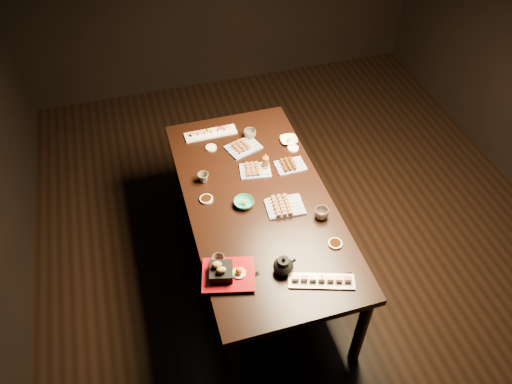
# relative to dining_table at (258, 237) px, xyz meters

# --- Properties ---
(ground) EXTENTS (5.00, 5.00, 0.00)m
(ground) POSITION_rel_dining_table_xyz_m (0.39, 0.00, -0.38)
(ground) COLOR black
(ground) RESTS_ON ground
(dining_table) EXTENTS (1.15, 1.91, 0.75)m
(dining_table) POSITION_rel_dining_table_xyz_m (0.00, 0.00, 0.00)
(dining_table) COLOR black
(dining_table) RESTS_ON ground
(sushi_platter_near) EXTENTS (0.38, 0.21, 0.04)m
(sushi_platter_near) POSITION_rel_dining_table_xyz_m (0.16, -0.69, 0.40)
(sushi_platter_near) COLOR white
(sushi_platter_near) RESTS_ON dining_table
(sushi_platter_far) EXTENTS (0.38, 0.11, 0.05)m
(sushi_platter_far) POSITION_rel_dining_table_xyz_m (-0.15, 0.72, 0.40)
(sushi_platter_far) COLOR white
(sushi_platter_far) RESTS_ON dining_table
(yakitori_plate_center) EXTENTS (0.22, 0.18, 0.05)m
(yakitori_plate_center) POSITION_rel_dining_table_xyz_m (0.05, 0.25, 0.40)
(yakitori_plate_center) COLOR #828EB6
(yakitori_plate_center) RESTS_ON dining_table
(yakitori_plate_right) EXTENTS (0.24, 0.18, 0.06)m
(yakitori_plate_right) POSITION_rel_dining_table_xyz_m (0.14, -0.12, 0.40)
(yakitori_plate_right) COLOR #828EB6
(yakitori_plate_right) RESTS_ON dining_table
(yakitori_plate_left) EXTENTS (0.27, 0.23, 0.06)m
(yakitori_plate_left) POSITION_rel_dining_table_xyz_m (0.04, 0.51, 0.40)
(yakitori_plate_left) COLOR #828EB6
(yakitori_plate_left) RESTS_ON dining_table
(tsukune_plate) EXTENTS (0.20, 0.14, 0.05)m
(tsukune_plate) POSITION_rel_dining_table_xyz_m (0.30, 0.23, 0.40)
(tsukune_plate) COLOR #828EB6
(tsukune_plate) RESTS_ON dining_table
(edamame_bowl_green) EXTENTS (0.17, 0.17, 0.04)m
(edamame_bowl_green) POSITION_rel_dining_table_xyz_m (-0.10, -0.02, 0.39)
(edamame_bowl_green) COLOR #309474
(edamame_bowl_green) RESTS_ON dining_table
(edamame_bowl_cream) EXTENTS (0.13, 0.13, 0.03)m
(edamame_bowl_cream) POSITION_rel_dining_table_xyz_m (0.37, 0.48, 0.39)
(edamame_bowl_cream) COLOR #FAF4CD
(edamame_bowl_cream) RESTS_ON dining_table
(tempura_tray) EXTENTS (0.34, 0.30, 0.11)m
(tempura_tray) POSITION_rel_dining_table_xyz_m (-0.32, -0.51, 0.43)
(tempura_tray) COLOR black
(tempura_tray) RESTS_ON dining_table
(teacup_near_left) EXTENTS (0.08, 0.08, 0.07)m
(teacup_near_left) POSITION_rel_dining_table_xyz_m (-0.36, -0.42, 0.41)
(teacup_near_left) COLOR brown
(teacup_near_left) RESTS_ON dining_table
(teacup_mid_right) EXTENTS (0.10, 0.10, 0.07)m
(teacup_mid_right) POSITION_rel_dining_table_xyz_m (0.33, -0.25, 0.41)
(teacup_mid_right) COLOR brown
(teacup_mid_right) RESTS_ON dining_table
(teacup_far_left) EXTENTS (0.09, 0.09, 0.07)m
(teacup_far_left) POSITION_rel_dining_table_xyz_m (-0.30, 0.26, 0.41)
(teacup_far_left) COLOR brown
(teacup_far_left) RESTS_ON dining_table
(teacup_far_right) EXTENTS (0.12, 0.12, 0.07)m
(teacup_far_right) POSITION_rel_dining_table_xyz_m (0.12, 0.60, 0.41)
(teacup_far_right) COLOR brown
(teacup_far_right) RESTS_ON dining_table
(teapot) EXTENTS (0.15, 0.15, 0.11)m
(teapot) POSITION_rel_dining_table_xyz_m (-0.02, -0.56, 0.43)
(teapot) COLOR black
(teapot) RESTS_ON dining_table
(condiment_bottle) EXTENTS (0.05, 0.05, 0.13)m
(condiment_bottle) POSITION_rel_dining_table_xyz_m (0.13, 0.26, 0.44)
(condiment_bottle) COLOR brown
(condiment_bottle) RESTS_ON dining_table
(sauce_dish_west) EXTENTS (0.10, 0.10, 0.01)m
(sauce_dish_west) POSITION_rel_dining_table_xyz_m (-0.32, 0.09, 0.38)
(sauce_dish_west) COLOR white
(sauce_dish_west) RESTS_ON dining_table
(sauce_dish_east) EXTENTS (0.09, 0.09, 0.01)m
(sauce_dish_east) POSITION_rel_dining_table_xyz_m (0.38, 0.40, 0.38)
(sauce_dish_east) COLOR white
(sauce_dish_east) RESTS_ON dining_table
(sauce_dish_se) EXTENTS (0.10, 0.10, 0.01)m
(sauce_dish_se) POSITION_rel_dining_table_xyz_m (0.33, -0.47, 0.38)
(sauce_dish_se) COLOR white
(sauce_dish_se) RESTS_ON dining_table
(sauce_dish_nw) EXTENTS (0.10, 0.10, 0.01)m
(sauce_dish_nw) POSITION_rel_dining_table_xyz_m (-0.18, 0.57, 0.38)
(sauce_dish_nw) COLOR white
(sauce_dish_nw) RESTS_ON dining_table
(chopsticks_near) EXTENTS (0.23, 0.08, 0.01)m
(chopsticks_near) POSITION_rel_dining_table_xyz_m (-0.27, -0.57, 0.38)
(chopsticks_near) COLOR black
(chopsticks_near) RESTS_ON dining_table
(chopsticks_se) EXTENTS (0.20, 0.04, 0.01)m
(chopsticks_se) POSITION_rel_dining_table_xyz_m (0.24, -0.68, 0.38)
(chopsticks_se) COLOR black
(chopsticks_se) RESTS_ON dining_table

